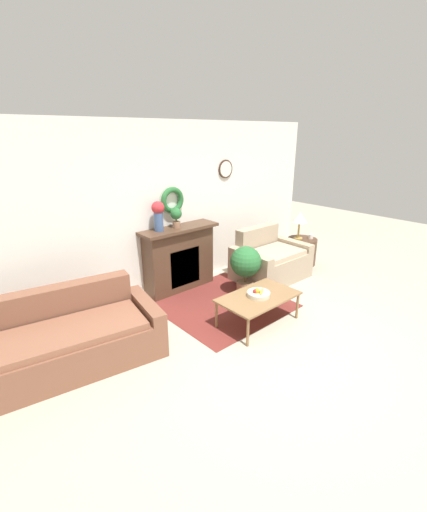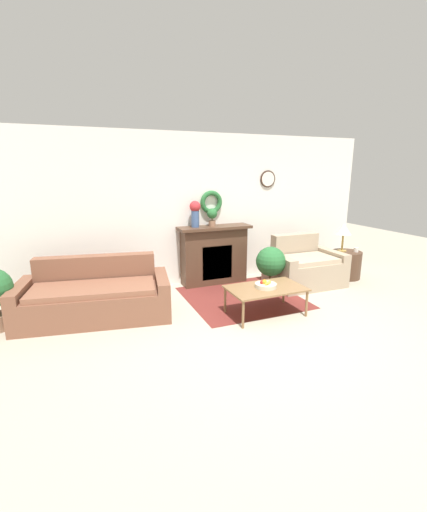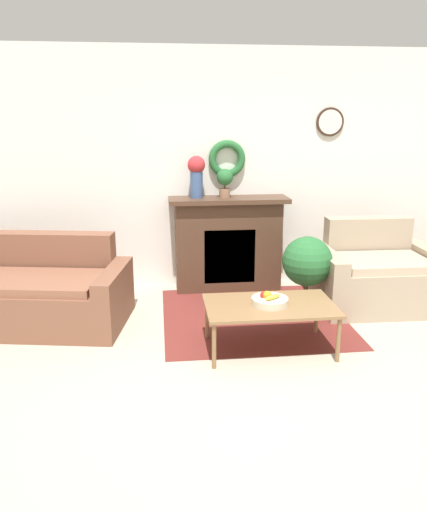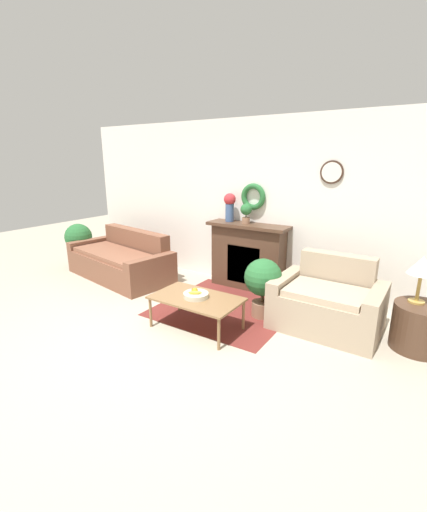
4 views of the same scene
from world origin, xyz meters
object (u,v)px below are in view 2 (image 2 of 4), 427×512
Objects in this scene: coffee_table at (266,290)px; vase_on_mantel_left at (195,212)px; fireplace at (214,255)px; side_table_by_loveseat at (345,265)px; loveseat_right at (304,267)px; mug at (356,250)px; couch_left at (95,297)px; fruit_bowl at (266,285)px; potted_plant_floor_by_loveseat at (271,264)px; potted_plant_on_mantel at (212,216)px; table_lamp at (344,230)px.

coffee_table is 2.39× the size of vase_on_mantel_left.
side_table_by_loveseat is (2.51, -0.68, -0.28)m from fireplace.
loveseat_right is at bearing -178.90° from side_table_by_loveseat.
couch_left is at bearing 179.84° from mug.
fruit_bowl is 3.50× the size of mug.
mug is at bearing 2.61° from potted_plant_floor_by_loveseat.
fruit_bowl is at bearing -125.86° from potted_plant_floor_by_loveseat.
fireplace is 0.61× the size of couch_left.
coffee_table is at bearing -73.25° from vase_on_mantel_left.
couch_left is 3.65m from loveseat_right.
vase_on_mantel_left is at bearing 176.34° from potted_plant_on_mantel.
vase_on_mantel_left reaches higher than coffee_table.
loveseat_right is 1.01m from side_table_by_loveseat.
side_table_by_loveseat is at bearing 21.83° from fruit_bowl.
mug is at bearing -3.04° from loveseat_right.
loveseat_right is at bearing -23.90° from potted_plant_on_mantel.
fruit_bowl is at bearing -165.48° from coffee_table.
side_table_by_loveseat is 1.25× the size of vase_on_mantel_left.
table_lamp is 2.89m from vase_on_mantel_left.
potted_plant_on_mantel reaches higher than potted_plant_floor_by_loveseat.
couch_left is 2.45m from fruit_bowl.
coffee_table is at bearing -156.32° from table_lamp.
fireplace is 1.22× the size of coffee_table.
coffee_table is 1.91× the size of side_table_by_loveseat.
table_lamp reaches higher than loveseat_right.
fireplace is at bearing 156.08° from loveseat_right.
fireplace is at bearing 128.03° from potted_plant_floor_by_loveseat.
table_lamp is 1.68× the size of potted_plant_on_mantel.
vase_on_mantel_left is 0.32m from potted_plant_on_mantel.
table_lamp reaches higher than potted_plant_floor_by_loveseat.
potted_plant_on_mantel is at bearing 165.41° from side_table_by_loveseat.
coffee_table is 0.07m from fruit_bowl.
potted_plant_on_mantel is (-1.54, 0.68, 0.95)m from loveseat_right.
potted_plant_on_mantel is (-0.04, -0.01, 0.73)m from fireplace.
coffee_table is at bearing -125.54° from potted_plant_floor_by_loveseat.
vase_on_mantel_left is 1.60m from potted_plant_floor_by_loveseat.
potted_plant_floor_by_loveseat reaches higher than fruit_bowl.
fireplace is 1.64m from fruit_bowl.
side_table_by_loveseat is at bearing 5.94° from potted_plant_floor_by_loveseat.
coffee_table is 2.57m from table_lamp.
potted_plant_floor_by_loveseat is at bearing 54.14° from fruit_bowl.
fruit_bowl is 0.54× the size of side_table_by_loveseat.
table_lamp is at bearing 5.76° from loveseat_right.
fireplace is 2.32× the size of side_table_by_loveseat.
fireplace is 2.30m from couch_left.
fruit_bowl is 2.57m from side_table_by_loveseat.
potted_plant_floor_by_loveseat is (0.68, -0.87, -0.04)m from fireplace.
couch_left is at bearing -156.76° from vase_on_mantel_left.
fireplace reaches higher than side_table_by_loveseat.
fireplace is 1.67m from loveseat_right.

